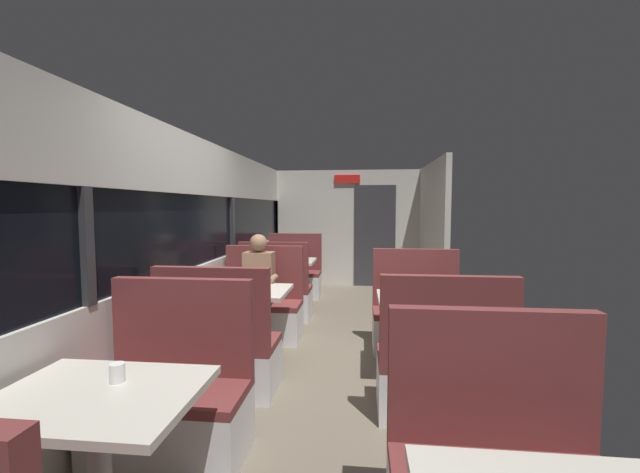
# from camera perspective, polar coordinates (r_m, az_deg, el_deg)

# --- Properties ---
(ground_plane) EXTENTS (3.30, 9.20, 0.02)m
(ground_plane) POSITION_cam_1_polar(r_m,az_deg,el_deg) (4.03, 1.54, -18.85)
(ground_plane) COLOR #665B4C
(carriage_window_panel_left) EXTENTS (0.09, 8.48, 2.30)m
(carriage_window_panel_left) POSITION_cam_1_polar(r_m,az_deg,el_deg) (4.11, -19.08, -2.44)
(carriage_window_panel_left) COLOR beige
(carriage_window_panel_left) RESTS_ON ground_plane
(carriage_end_bulkhead) EXTENTS (2.90, 0.11, 2.30)m
(carriage_end_bulkhead) POSITION_cam_1_polar(r_m,az_deg,el_deg) (7.90, 4.36, 1.13)
(carriage_end_bulkhead) COLOR beige
(carriage_end_bulkhead) RESTS_ON ground_plane
(carriage_aisle_panel_right) EXTENTS (0.08, 2.40, 2.30)m
(carriage_aisle_panel_right) POSITION_cam_1_polar(r_m,az_deg,el_deg) (6.80, 15.86, 0.58)
(carriage_aisle_panel_right) COLOR beige
(carriage_aisle_panel_right) RESTS_ON ground_plane
(dining_table_near_window) EXTENTS (0.90, 0.70, 0.74)m
(dining_table_near_window) POSITION_cam_1_polar(r_m,az_deg,el_deg) (2.20, -29.49, -21.40)
(dining_table_near_window) COLOR #9E9EA3
(dining_table_near_window) RESTS_ON ground_plane
(bench_near_window_facing_entry) EXTENTS (0.95, 0.50, 1.10)m
(bench_near_window_facing_entry) POSITION_cam_1_polar(r_m,az_deg,el_deg) (2.87, -20.50, -21.68)
(bench_near_window_facing_entry) COLOR silver
(bench_near_window_facing_entry) RESTS_ON ground_plane
(dining_table_mid_window) EXTENTS (0.90, 0.70, 0.74)m
(dining_table_mid_window) POSITION_cam_1_polar(r_m,az_deg,el_deg) (4.12, -10.95, -8.87)
(dining_table_mid_window) COLOR #9E9EA3
(dining_table_mid_window) RESTS_ON ground_plane
(bench_mid_window_facing_end) EXTENTS (0.95, 0.50, 1.10)m
(bench_mid_window_facing_end) POSITION_cam_1_polar(r_m,az_deg,el_deg) (3.57, -14.28, -16.22)
(bench_mid_window_facing_end) COLOR silver
(bench_mid_window_facing_end) RESTS_ON ground_plane
(bench_mid_window_facing_entry) EXTENTS (0.95, 0.50, 1.10)m
(bench_mid_window_facing_entry) POSITION_cam_1_polar(r_m,az_deg,el_deg) (4.85, -8.44, -10.63)
(bench_mid_window_facing_entry) COLOR silver
(bench_mid_window_facing_entry) RESTS_ON ground_plane
(dining_table_far_window) EXTENTS (0.90, 0.70, 0.74)m
(dining_table_far_window) POSITION_cam_1_polar(r_m,az_deg,el_deg) (6.25, -4.96, -4.30)
(dining_table_far_window) COLOR #9E9EA3
(dining_table_far_window) RESTS_ON ground_plane
(bench_far_window_facing_end) EXTENTS (0.95, 0.50, 1.10)m
(bench_far_window_facing_end) POSITION_cam_1_polar(r_m,az_deg,el_deg) (5.63, -6.31, -8.49)
(bench_far_window_facing_end) COLOR silver
(bench_far_window_facing_end) RESTS_ON ground_plane
(bench_far_window_facing_entry) EXTENTS (0.95, 0.50, 1.10)m
(bench_far_window_facing_entry) POSITION_cam_1_polar(r_m,az_deg,el_deg) (6.98, -3.84, -5.98)
(bench_far_window_facing_entry) COLOR silver
(bench_far_window_facing_entry) RESTS_ON ground_plane
(dining_table_rear_aisle) EXTENTS (0.90, 0.70, 0.74)m
(dining_table_rear_aisle) POSITION_cam_1_polar(r_m,az_deg,el_deg) (3.80, 15.29, -10.07)
(dining_table_rear_aisle) COLOR #9E9EA3
(dining_table_rear_aisle) RESTS_ON ground_plane
(bench_rear_aisle_facing_end) EXTENTS (0.95, 0.50, 1.10)m
(bench_rear_aisle_facing_end) POSITION_cam_1_polar(r_m,az_deg,el_deg) (3.24, 17.26, -18.46)
(bench_rear_aisle_facing_end) COLOR silver
(bench_rear_aisle_facing_end) RESTS_ON ground_plane
(bench_rear_aisle_facing_entry) EXTENTS (0.95, 0.50, 1.10)m
(bench_rear_aisle_facing_entry) POSITION_cam_1_polar(r_m,az_deg,el_deg) (4.55, 13.77, -11.70)
(bench_rear_aisle_facing_entry) COLOR silver
(bench_rear_aisle_facing_entry) RESTS_ON ground_plane
(seated_passenger) EXTENTS (0.47, 0.55, 1.26)m
(seated_passenger) POSITION_cam_1_polar(r_m,az_deg,el_deg) (4.73, -8.69, -8.40)
(seated_passenger) COLOR #26262D
(seated_passenger) RESTS_ON ground_plane
(coffee_cup_primary) EXTENTS (0.07, 0.07, 0.09)m
(coffee_cup_primary) POSITION_cam_1_polar(r_m,az_deg,el_deg) (2.21, -27.25, -17.10)
(coffee_cup_primary) COLOR white
(coffee_cup_primary) RESTS_ON dining_table_near_window
(coffee_cup_secondary) EXTENTS (0.07, 0.07, 0.09)m
(coffee_cup_secondary) POSITION_cam_1_polar(r_m,az_deg,el_deg) (4.09, -12.25, -6.90)
(coffee_cup_secondary) COLOR white
(coffee_cup_secondary) RESTS_ON dining_table_mid_window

